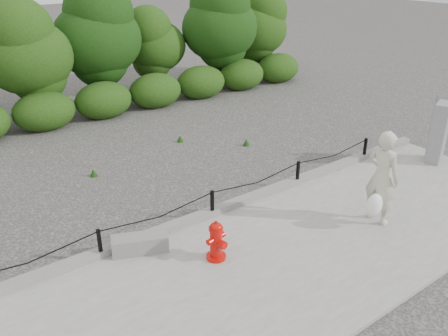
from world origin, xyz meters
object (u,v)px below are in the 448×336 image
pedestrian (382,179)px  utility_cabinet (439,133)px  fire_hydrant (216,241)px  concrete_block (140,244)px

pedestrian → utility_cabinet: (3.78, 1.00, -0.16)m
fire_hydrant → pedestrian: size_ratio=0.39×
pedestrian → concrete_block: 4.92m
fire_hydrant → concrete_block: (-1.01, 1.03, -0.21)m
utility_cabinet → pedestrian: bearing=175.3°
fire_hydrant → pedestrian: (3.44, -0.91, 0.59)m
utility_cabinet → concrete_block: bearing=153.9°
fire_hydrant → pedestrian: bearing=-24.6°
pedestrian → concrete_block: pedestrian is taller
pedestrian → utility_cabinet: size_ratio=1.12×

